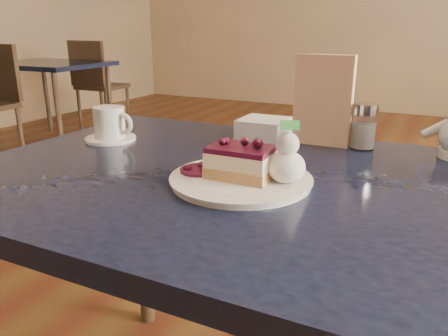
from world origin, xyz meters
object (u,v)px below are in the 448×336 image
at_px(main_table, 250,212).
at_px(coffee_set, 110,125).
at_px(cheesecake_slice, 241,162).
at_px(dessert_plate, 241,180).
at_px(bg_table_far_left, 56,135).

bearing_deg(main_table, coffee_set, 166.88).
bearing_deg(coffee_set, cheesecake_slice, -18.57).
relative_size(main_table, dessert_plate, 4.61).
bearing_deg(main_table, cheesecake_slice, -90.00).
height_order(cheesecake_slice, coffee_set, coffee_set).
bearing_deg(bg_table_far_left, coffee_set, -41.60).
distance_m(main_table, coffee_set, 0.46).
xyz_separation_m(dessert_plate, coffee_set, (-0.43, 0.14, 0.03)).
relative_size(cheesecake_slice, coffee_set, 0.87).
bearing_deg(dessert_plate, coffee_set, 161.43).
bearing_deg(dessert_plate, main_table, 90.59).
bearing_deg(cheesecake_slice, main_table, 90.00).
xyz_separation_m(cheesecake_slice, bg_table_far_left, (-2.82, 2.10, -0.71)).
bearing_deg(coffee_set, dessert_plate, -18.57).
relative_size(main_table, coffee_set, 8.69).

